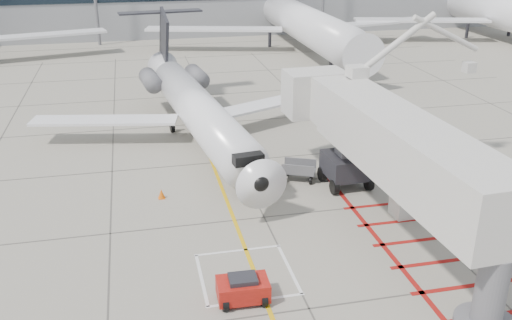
{
  "coord_description": "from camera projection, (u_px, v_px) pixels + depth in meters",
  "views": [
    {
      "loc": [
        -6.24,
        -22.15,
        14.5
      ],
      "look_at": [
        0.0,
        6.0,
        2.5
      ],
      "focal_mm": 40.0,
      "sensor_mm": 36.0,
      "label": 1
    }
  ],
  "objects": [
    {
      "name": "ground_plane",
      "position": [
        284.0,
        257.0,
        26.79
      ],
      "size": [
        260.0,
        260.0,
        0.0
      ],
      "primitive_type": "plane",
      "color": "gray",
      "rests_on": "ground"
    },
    {
      "name": "pushback_tug",
      "position": [
        243.0,
        288.0,
        23.44
      ],
      "size": [
        2.17,
        1.39,
        1.24
      ],
      "primitive_type": null,
      "rotation": [
        0.0,
        0.0,
        -0.03
      ],
      "color": "#AB1810",
      "rests_on": "ground_plane"
    },
    {
      "name": "cone_nose",
      "position": [
        161.0,
        194.0,
        32.4
      ],
      "size": [
        0.4,
        0.4,
        0.56
      ],
      "primitive_type": "cone",
      "color": "#DC5B0B",
      "rests_on": "ground_plane"
    },
    {
      "name": "ground_power_unit",
      "position": [
        411.0,
        201.0,
        30.38
      ],
      "size": [
        2.1,
        1.29,
        1.62
      ],
      "primitive_type": null,
      "rotation": [
        0.0,
        0.0,
        0.05
      ],
      "color": "silver",
      "rests_on": "ground_plane"
    },
    {
      "name": "baggage_cart",
      "position": [
        299.0,
        170.0,
        34.6
      ],
      "size": [
        2.3,
        1.94,
        1.24
      ],
      "primitive_type": null,
      "rotation": [
        0.0,
        0.0,
        -0.43
      ],
      "color": "#57585C",
      "rests_on": "ground_plane"
    },
    {
      "name": "jet_bridge",
      "position": [
        405.0,
        162.0,
        26.81
      ],
      "size": [
        10.7,
        20.95,
        8.2
      ],
      "primitive_type": null,
      "rotation": [
        0.0,
        0.0,
        0.05
      ],
      "color": "silver",
      "rests_on": "ground_plane"
    },
    {
      "name": "cone_side",
      "position": [
        241.0,
        190.0,
        32.84
      ],
      "size": [
        0.38,
        0.38,
        0.53
      ],
      "primitive_type": "cone",
      "color": "#FF450D",
      "rests_on": "ground_plane"
    },
    {
      "name": "regional_jet",
      "position": [
        207.0,
        99.0,
        37.33
      ],
      "size": [
        26.83,
        32.17,
        7.75
      ],
      "primitive_type": null,
      "rotation": [
        0.0,
        0.0,
        0.12
      ],
      "color": "white",
      "rests_on": "ground_plane"
    }
  ]
}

